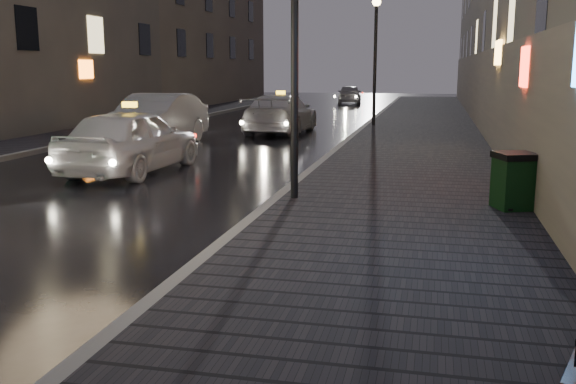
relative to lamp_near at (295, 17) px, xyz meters
name	(u,v)px	position (x,y,z in m)	size (l,w,h in m)	color
ground	(9,312)	(-1.85, -6.00, -3.49)	(120.00, 120.00, 0.00)	black
sidewalk	(421,130)	(2.05, 15.00, -3.41)	(4.60, 58.00, 0.15)	black
curb	(363,129)	(-0.35, 15.00, -3.41)	(0.20, 58.00, 0.15)	slate
sidewalk_far	(137,124)	(-10.55, 15.00, -3.41)	(2.40, 58.00, 0.15)	black
curb_far	(163,124)	(-9.25, 15.00, -3.41)	(0.20, 58.00, 0.15)	slate
building_far_c	(184,26)	(-15.35, 33.00, 2.01)	(6.00, 22.00, 11.00)	#6B6051
lamp_near	(295,17)	(0.00, 0.00, 0.00)	(0.36, 0.36, 5.28)	black
lamp_far	(375,45)	(0.00, 16.00, 0.00)	(0.36, 0.36, 5.28)	black
trash_bin	(514,180)	(3.95, -0.07, -2.84)	(0.83, 0.83, 0.99)	black
taxi_near	(131,140)	(-4.77, 2.88, -2.68)	(1.92, 4.76, 1.62)	white
car_left_mid	(156,120)	(-6.56, 8.30, -2.63)	(1.82, 5.21, 1.72)	#9B9BA3
taxi_mid	(281,114)	(-3.43, 13.20, -2.72)	(2.15, 5.30, 1.54)	silver
car_far	(349,94)	(-3.43, 34.27, -2.81)	(1.61, 4.01, 1.37)	gray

